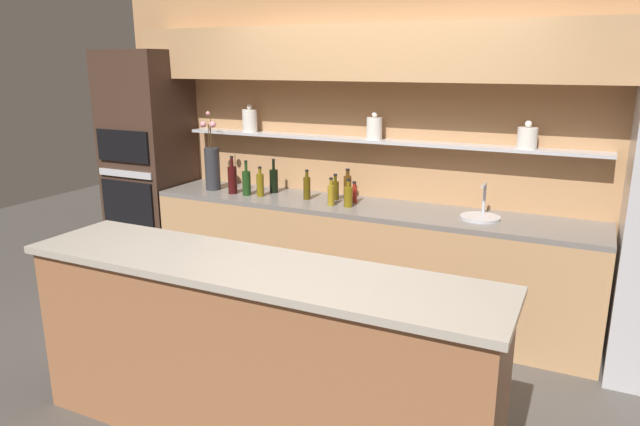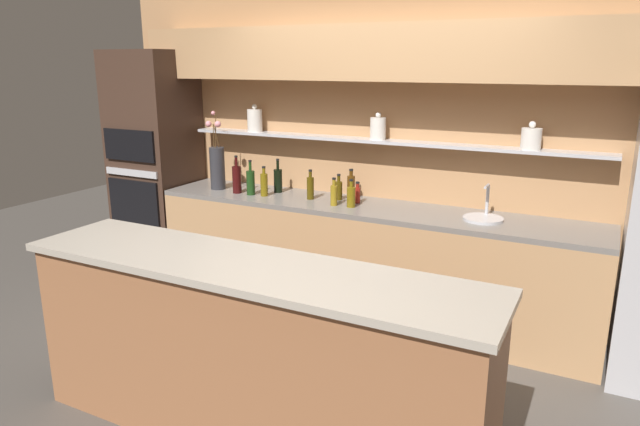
% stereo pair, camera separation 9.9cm
% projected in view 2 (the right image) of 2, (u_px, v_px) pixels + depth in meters
% --- Properties ---
extents(ground_plane, '(12.00, 12.00, 0.00)m').
position_uv_depth(ground_plane, '(300.00, 389.00, 3.64)').
color(ground_plane, '#4C4742').
extents(back_wall_unit, '(5.20, 0.44, 2.60)m').
position_uv_depth(back_wall_unit, '(391.00, 123.00, 4.56)').
color(back_wall_unit, tan).
rests_on(back_wall_unit, ground_plane).
extents(back_counter_unit, '(3.60, 0.62, 0.92)m').
position_uv_depth(back_counter_unit, '(364.00, 261.00, 4.63)').
color(back_counter_unit, tan).
rests_on(back_counter_unit, ground_plane).
extents(island_counter, '(2.62, 0.61, 1.02)m').
position_uv_depth(island_counter, '(250.00, 353.00, 3.05)').
color(island_counter, '#99603D').
rests_on(island_counter, ground_plane).
extents(oven_tower, '(0.69, 0.64, 2.13)m').
position_uv_depth(oven_tower, '(156.00, 166.00, 5.43)').
color(oven_tower, '#3D281E').
rests_on(oven_tower, ground_plane).
extents(flower_vase, '(0.15, 0.13, 0.69)m').
position_uv_depth(flower_vase, '(217.00, 166.00, 5.06)').
color(flower_vase, '#2D2D33').
rests_on(flower_vase, back_counter_unit).
extents(sink_fixture, '(0.29, 0.29, 0.25)m').
position_uv_depth(sink_fixture, '(483.00, 216.00, 4.10)').
color(sink_fixture, '#B7B7BC').
rests_on(sink_fixture, back_counter_unit).
extents(bottle_oil_0, '(0.06, 0.06, 0.22)m').
position_uv_depth(bottle_oil_0, '(339.00, 190.00, 4.68)').
color(bottle_oil_0, '#47380A').
rests_on(bottle_oil_0, back_counter_unit).
extents(bottle_wine_1, '(0.08, 0.08, 0.33)m').
position_uv_depth(bottle_wine_1, '(237.00, 179.00, 4.92)').
color(bottle_wine_1, '#380C0C').
rests_on(bottle_wine_1, back_counter_unit).
extents(bottle_oil_2, '(0.07, 0.07, 0.22)m').
position_uv_depth(bottle_oil_2, '(351.00, 196.00, 4.45)').
color(bottle_oil_2, brown).
rests_on(bottle_oil_2, back_counter_unit).
extents(bottle_wine_3, '(0.07, 0.07, 0.30)m').
position_uv_depth(bottle_wine_3, '(251.00, 182.00, 4.86)').
color(bottle_wine_3, '#193814').
rests_on(bottle_wine_3, back_counter_unit).
extents(bottle_oil_4, '(0.06, 0.06, 0.25)m').
position_uv_depth(bottle_oil_4, '(310.00, 187.00, 4.70)').
color(bottle_oil_4, '#47380A').
rests_on(bottle_oil_4, back_counter_unit).
extents(bottle_spirit_5, '(0.06, 0.06, 0.25)m').
position_uv_depth(bottle_spirit_5, '(351.00, 187.00, 4.69)').
color(bottle_spirit_5, '#4C2D0C').
rests_on(bottle_spirit_5, back_counter_unit).
extents(bottle_wine_6, '(0.07, 0.07, 0.30)m').
position_uv_depth(bottle_wine_6, '(278.00, 180.00, 4.95)').
color(bottle_wine_6, black).
rests_on(bottle_wine_6, back_counter_unit).
extents(bottle_sauce_7, '(0.05, 0.05, 0.17)m').
position_uv_depth(bottle_sauce_7, '(357.00, 194.00, 4.58)').
color(bottle_sauce_7, maroon).
rests_on(bottle_sauce_7, back_counter_unit).
extents(bottle_oil_8, '(0.06, 0.06, 0.25)m').
position_uv_depth(bottle_oil_8, '(264.00, 184.00, 4.82)').
color(bottle_oil_8, brown).
rests_on(bottle_oil_8, back_counter_unit).
extents(bottle_oil_9, '(0.05, 0.05, 0.22)m').
position_uv_depth(bottle_oil_9, '(334.00, 194.00, 4.50)').
color(bottle_oil_9, olive).
rests_on(bottle_oil_9, back_counter_unit).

